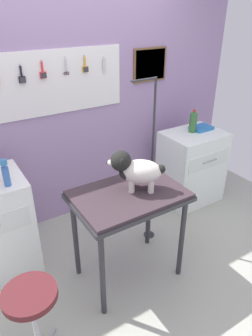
{
  "coord_description": "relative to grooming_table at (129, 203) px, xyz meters",
  "views": [
    {
      "loc": [
        -1.19,
        -1.61,
        2.16
      ],
      "look_at": [
        -0.11,
        0.12,
        1.08
      ],
      "focal_mm": 33.28,
      "sensor_mm": 36.0,
      "label": 1
    }
  ],
  "objects": [
    {
      "name": "stool",
      "position": [
        -0.91,
        -0.32,
        -0.24
      ],
      "size": [
        0.34,
        0.34,
        0.63
      ],
      "color": "#9E9EA3",
      "rests_on": "ground"
    },
    {
      "name": "soda_bottle",
      "position": [
        1.29,
        0.69,
        0.23
      ],
      "size": [
        0.08,
        0.08,
        0.26
      ],
      "color": "#336A35",
      "rests_on": "cabinet_right"
    },
    {
      "name": "ground",
      "position": [
        0.09,
        -0.11,
        -0.78
      ],
      "size": [
        4.4,
        4.0,
        0.04
      ],
      "primitive_type": "cube",
      "color": "#A9AC9D"
    },
    {
      "name": "spray_bottle_tall",
      "position": [
        -0.78,
        0.52,
        0.25
      ],
      "size": [
        0.05,
        0.05,
        0.22
      ],
      "color": "#3D6EBC",
      "rests_on": "counter_left"
    },
    {
      "name": "grooming_arm",
      "position": [
        0.45,
        0.32,
        0.01
      ],
      "size": [
        0.29,
        0.11,
        1.64
      ],
      "color": "#2D2D33",
      "rests_on": "ground"
    },
    {
      "name": "grooming_table",
      "position": [
        0.0,
        0.0,
        0.0
      ],
      "size": [
        0.88,
        0.6,
        0.86
      ],
      "color": "#2D2D33",
      "rests_on": "ground"
    },
    {
      "name": "dog",
      "position": [
        0.07,
        0.02,
        0.27
      ],
      "size": [
        0.42,
        0.35,
        0.32
      ],
      "color": "silver",
      "rests_on": "grooming_table"
    },
    {
      "name": "cabinet_right",
      "position": [
        1.3,
        0.65,
        -0.32
      ],
      "size": [
        0.68,
        0.54,
        0.87
      ],
      "color": "white",
      "rests_on": "ground"
    },
    {
      "name": "supply_tray",
      "position": [
        1.44,
        0.7,
        0.13
      ],
      "size": [
        0.24,
        0.18,
        0.04
      ],
      "color": "#2A76C7",
      "rests_on": "cabinet_right"
    },
    {
      "name": "rear_wall_panel",
      "position": [
        0.09,
        1.17,
        0.4
      ],
      "size": [
        4.0,
        0.11,
        2.3
      ],
      "color": "#9D81AD",
      "rests_on": "ground"
    }
  ]
}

